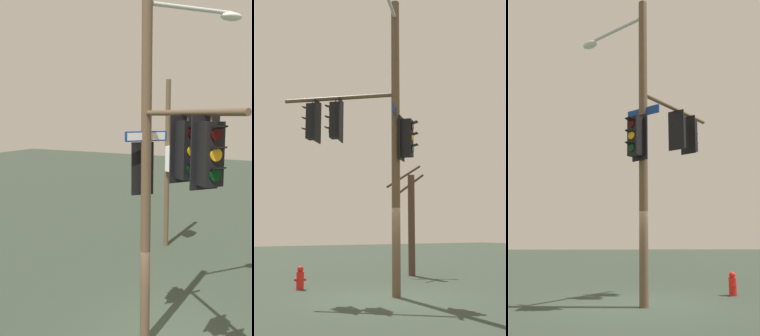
# 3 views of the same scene
# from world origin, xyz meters

# --- Properties ---
(ground_plane) EXTENTS (80.00, 80.00, 0.00)m
(ground_plane) POSITION_xyz_m (0.00, 0.00, 0.00)
(ground_plane) COLOR #303B2F
(main_signal_pole_assembly) EXTENTS (3.24, 4.44, 8.83)m
(main_signal_pole_assembly) POSITION_xyz_m (0.16, -0.46, 4.95)
(main_signal_pole_assembly) COLOR brown
(main_signal_pole_assembly) RESTS_ON ground
(bare_tree_behind_pole) EXTENTS (1.75, 1.19, 4.86)m
(bare_tree_behind_pole) POSITION_xyz_m (-4.00, -4.84, 2.35)
(bare_tree_behind_pole) COLOR #4E372D
(bare_tree_behind_pole) RESTS_ON ground
(fire_hydrant_fallback) EXTENTS (0.38, 0.24, 0.73)m
(fire_hydrant_fallback) POSITION_xyz_m (1.43, -3.00, 0.34)
(fire_hydrant_fallback) COLOR red
(fire_hydrant_fallback) RESTS_ON ground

